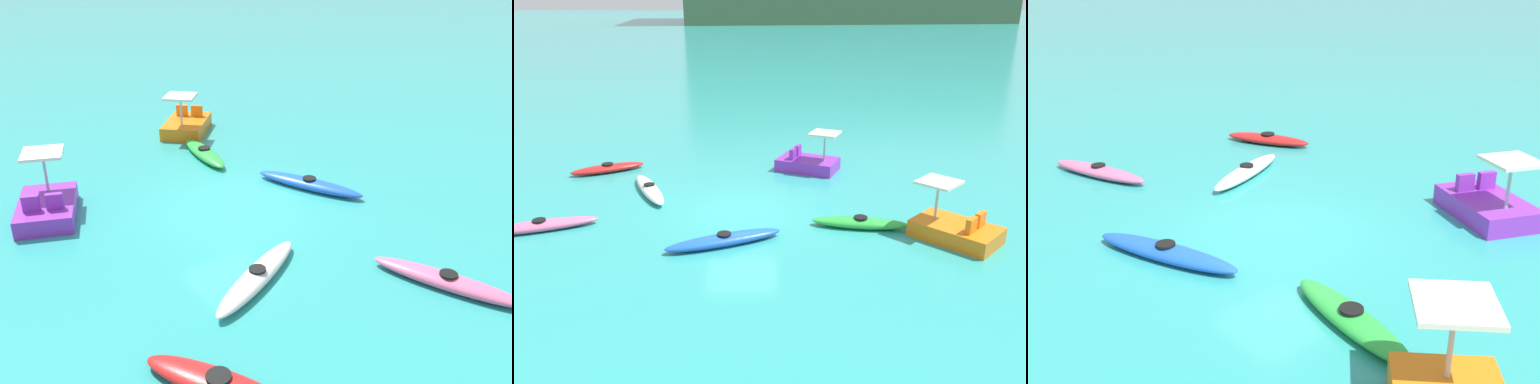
% 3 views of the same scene
% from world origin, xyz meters
% --- Properties ---
extents(ground_plane, '(600.00, 600.00, 0.00)m').
position_xyz_m(ground_plane, '(0.00, 0.00, 0.00)').
color(ground_plane, teal).
extents(kayak_blue, '(3.51, 1.85, 0.37)m').
position_xyz_m(kayak_blue, '(-0.40, -2.63, 0.16)').
color(kayak_blue, blue).
rests_on(kayak_blue, ground_plane).
extents(kayak_white, '(1.96, 3.39, 0.37)m').
position_xyz_m(kayak_white, '(-3.39, 1.74, 0.16)').
color(kayak_white, white).
rests_on(kayak_white, ground_plane).
extents(kayak_red, '(2.97, 1.95, 0.37)m').
position_xyz_m(kayak_red, '(-5.59, 4.31, 0.16)').
color(kayak_red, red).
rests_on(kayak_red, ground_plane).
extents(kayak_pink, '(3.49, 1.69, 0.37)m').
position_xyz_m(kayak_pink, '(-6.16, -1.48, 0.16)').
color(kayak_pink, pink).
rests_on(kayak_pink, ground_plane).
extents(kayak_green, '(3.08, 1.15, 0.37)m').
position_xyz_m(kayak_green, '(3.79, -1.51, 0.16)').
color(kayak_green, green).
rests_on(kayak_green, ground_plane).
extents(pedal_boat_purple, '(2.81, 2.36, 1.68)m').
position_xyz_m(pedal_boat_purple, '(2.70, 4.37, 0.34)').
color(pedal_boat_purple, purple).
rests_on(pedal_boat_purple, ground_plane).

